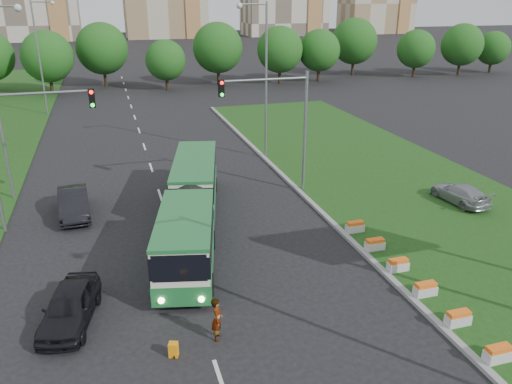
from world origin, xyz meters
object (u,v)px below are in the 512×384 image
object	(u,v)px
car_left_far	(74,203)
shopping_trolley	(173,350)
traffic_mast_median	(282,115)
car_median	(460,193)
car_left_near	(70,306)
traffic_mast_left	(20,137)
articulated_bus	(189,205)
pedestrian	(217,319)

from	to	relation	value
car_left_far	shopping_trolley	world-z (taller)	car_left_far
traffic_mast_median	car_median	bearing A→B (deg)	-26.33
car_median	shopping_trolley	bearing A→B (deg)	19.93
traffic_mast_median	car_left_near	distance (m)	17.50
traffic_mast_left	articulated_bus	distance (m)	9.64
car_median	shopping_trolley	distance (m)	21.43
articulated_bus	pedestrian	distance (m)	9.76
traffic_mast_median	traffic_mast_left	world-z (taller)	same
car_median	articulated_bus	bearing A→B (deg)	-9.04
car_left_near	car_median	bearing A→B (deg)	27.07
shopping_trolley	car_left_near	bearing A→B (deg)	158.30
traffic_mast_left	car_left_near	size ratio (longest dim) A/B	1.80
car_left_far	traffic_mast_median	bearing A→B (deg)	-4.52
traffic_mast_median	car_left_near	bearing A→B (deg)	-139.35
car_left_near	car_median	size ratio (longest dim) A/B	1.06
pedestrian	shopping_trolley	xyz separation A→B (m)	(-1.77, -0.54, -0.61)
traffic_mast_left	shopping_trolley	xyz separation A→B (m)	(6.02, -13.25, -5.07)
traffic_mast_left	car_left_near	bearing A→B (deg)	-76.79
traffic_mast_median	traffic_mast_left	xyz separation A→B (m)	(-15.16, -1.00, 0.00)
car_left_near	pedestrian	xyz separation A→B (m)	(5.44, -2.71, 0.13)
traffic_mast_left	articulated_bus	xyz separation A→B (m)	(8.36, -3.00, -3.74)
car_left_near	pedestrian	size ratio (longest dim) A/B	2.50
traffic_mast_median	shopping_trolley	distance (m)	17.67
articulated_bus	shopping_trolley	bearing A→B (deg)	-89.70
car_left_near	shopping_trolley	bearing A→B (deg)	-28.95
articulated_bus	shopping_trolley	distance (m)	10.60
articulated_bus	traffic_mast_left	bearing A→B (deg)	173.45
pedestrian	shopping_trolley	distance (m)	1.94
articulated_bus	car_left_far	world-z (taller)	articulated_bus
traffic_mast_median	traffic_mast_left	size ratio (longest dim) A/B	1.00
traffic_mast_median	car_left_far	world-z (taller)	traffic_mast_median
traffic_mast_median	car_median	size ratio (longest dim) A/B	1.91
traffic_mast_median	articulated_bus	size ratio (longest dim) A/B	0.50
traffic_mast_left	car_median	distance (m)	26.10
traffic_mast_left	car_left_near	xyz separation A→B (m)	(2.35, -10.00, -4.59)
traffic_mast_left	traffic_mast_median	bearing A→B (deg)	3.77
pedestrian	car_median	bearing A→B (deg)	-46.37
car_left_far	car_median	distance (m)	23.85
traffic_mast_median	car_left_near	xyz separation A→B (m)	(-12.81, -11.00, -4.59)
traffic_mast_left	car_median	size ratio (longest dim) A/B	1.91
car_left_far	shopping_trolley	bearing A→B (deg)	-78.56
traffic_mast_median	pedestrian	distance (m)	16.20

